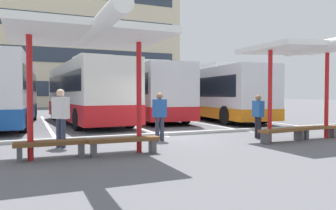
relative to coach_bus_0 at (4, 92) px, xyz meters
name	(u,v)px	position (x,y,z in m)	size (l,w,h in m)	color
ground_plane	(170,137)	(5.89, -7.28, -1.72)	(160.00, 160.00, 0.00)	slate
terminal_building	(64,46)	(5.93, 29.67, 6.77)	(31.17, 10.55, 19.68)	beige
coach_bus_0	(4,92)	(0.00, 0.00, 0.00)	(3.28, 10.36, 3.70)	silver
coach_bus_1	(86,94)	(4.04, -0.07, -0.09)	(3.33, 10.45, 3.56)	silver
coach_bus_2	(146,93)	(8.02, 1.29, -0.06)	(3.33, 10.85, 3.57)	silver
coach_bus_3	(208,94)	(11.99, 0.34, -0.10)	(3.40, 12.30, 3.48)	silver
lane_stripe_1	(47,125)	(1.98, -0.14, -1.72)	(0.16, 14.00, 0.01)	white
lane_stripe_2	(120,122)	(5.89, -0.14, -1.72)	(0.16, 14.00, 0.01)	white
lane_stripe_3	(181,120)	(9.81, -0.14, -1.72)	(0.16, 14.00, 0.01)	white
lane_stripe_4	(234,118)	(13.73, -0.14, -1.72)	(0.16, 14.00, 0.01)	white
waiting_shelter_1	(89,37)	(2.50, -10.04, 1.29)	(3.75, 5.03, 3.24)	red
bench_1	(51,146)	(1.60, -9.80, -1.39)	(1.73, 0.43, 0.45)	brown
bench_2	(124,142)	(3.40, -9.92, -1.38)	(1.90, 0.46, 0.45)	brown
waiting_shelter_2	(306,50)	(9.78, -9.93, 1.37)	(3.62, 4.28, 3.34)	red
bench_3	(283,132)	(8.88, -9.85, -1.38)	(1.96, 0.65, 0.45)	brown
bench_4	(318,129)	(10.68, -9.68, -1.39)	(1.66, 0.43, 0.45)	brown
platform_kerb	(165,134)	(5.89, -6.76, -1.66)	(44.00, 0.24, 0.12)	#ADADA8
waiting_passenger_0	(258,113)	(8.76, -8.73, -0.82)	(0.26, 0.47, 1.58)	black
waiting_passenger_1	(160,113)	(5.21, -7.94, -0.77)	(0.52, 0.33, 1.65)	#33384C
waiting_passenger_3	(61,113)	(1.97, -8.06, -0.70)	(0.51, 0.52, 1.75)	#33384C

